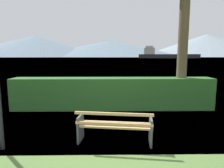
# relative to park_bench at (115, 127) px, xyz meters

# --- Properties ---
(ground_plane) EXTENTS (1400.00, 1400.00, 0.00)m
(ground_plane) POSITION_rel_park_bench_xyz_m (0.01, 0.06, -0.43)
(ground_plane) COLOR #4C6B33
(water_surface) EXTENTS (620.00, 620.00, 0.00)m
(water_surface) POSITION_rel_park_bench_xyz_m (0.01, 309.38, -0.43)
(water_surface) COLOR #7A99A8
(water_surface) RESTS_ON ground_plane
(park_bench) EXTENTS (1.93, 0.81, 0.87)m
(park_bench) POSITION_rel_park_bench_xyz_m (0.00, 0.00, 0.00)
(park_bench) COLOR tan
(park_bench) RESTS_ON ground_plane
(hedge_row) EXTENTS (8.22, 0.84, 1.29)m
(hedge_row) POSITION_rel_park_bench_xyz_m (0.01, 3.29, 0.22)
(hedge_row) COLOR #285B23
(hedge_row) RESTS_ON ground_plane
(cargo_ship_large) EXTENTS (62.44, 24.84, 13.07)m
(cargo_ship_large) POSITION_rel_park_bench_xyz_m (58.67, 207.07, 3.22)
(cargo_ship_large) COLOR #232328
(cargo_ship_large) RESTS_ON water_surface
(distant_hills) EXTENTS (873.77, 442.15, 65.62)m
(distant_hills) POSITION_rel_park_bench_xyz_m (40.18, 561.67, 28.02)
(distant_hills) COLOR slate
(distant_hills) RESTS_ON ground_plane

